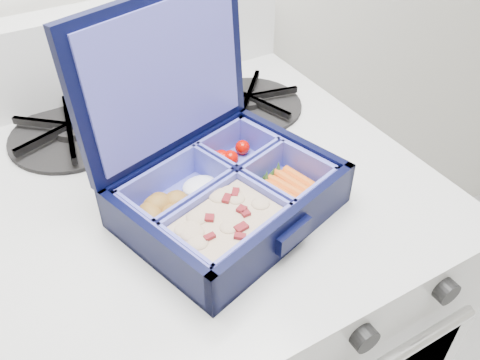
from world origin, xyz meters
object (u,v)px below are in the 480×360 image
fork (193,151)px  stove (201,353)px  bento_box (229,196)px  burner_grate (248,100)px

fork → stove: bearing=-74.0°
bento_box → fork: bento_box is taller
stove → bento_box: bento_box is taller
stove → bento_box: size_ratio=3.71×
stove → bento_box: bearing=-81.4°
burner_grate → fork: (-0.13, -0.07, -0.01)m
stove → bento_box: 0.49m
burner_grate → fork: 0.15m
bento_box → stove: bearing=82.0°
stove → fork: 0.45m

